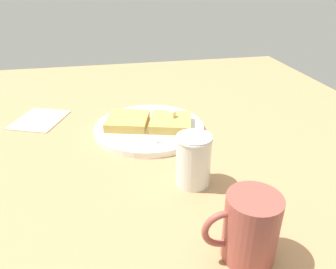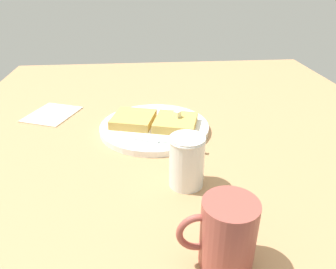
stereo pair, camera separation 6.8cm
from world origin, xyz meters
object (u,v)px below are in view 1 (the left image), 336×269
object	(u,v)px
coffee_mug	(249,228)
syrup_jar	(193,161)
napkin	(40,120)
fork	(163,142)
plate	(149,128)

from	to	relation	value
coffee_mug	syrup_jar	bearing A→B (deg)	-81.68
syrup_jar	napkin	world-z (taller)	syrup_jar
fork	syrup_jar	xyz separation A→B (cm)	(-3.01, 13.72, 2.93)
fork	coffee_mug	size ratio (longest dim) A/B	1.47
syrup_jar	plate	bearing A→B (deg)	-78.52
fork	coffee_mug	xyz separation A→B (cm)	(-5.65, 31.75, 3.34)
coffee_mug	plate	bearing A→B (deg)	-79.91
fork	coffee_mug	world-z (taller)	coffee_mug
fork	coffee_mug	bearing A→B (deg)	100.09
plate	syrup_jar	size ratio (longest dim) A/B	2.73
fork	napkin	bearing A→B (deg)	-35.92
napkin	fork	bearing A→B (deg)	144.08
napkin	syrup_jar	bearing A→B (deg)	132.57
plate	fork	world-z (taller)	fork
syrup_jar	coffee_mug	size ratio (longest dim) A/B	0.92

